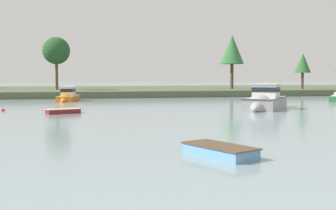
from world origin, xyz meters
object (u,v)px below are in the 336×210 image
at_px(cruiser_grey, 264,104).
at_px(dinghy_maroon, 63,112).
at_px(dinghy_skyblue, 220,152).
at_px(cruiser_orange, 67,98).
at_px(mooring_buoy_red, 3,110).

xyz_separation_m(cruiser_grey, dinghy_maroon, (-22.38, -0.81, -0.44)).
distance_m(cruiser_grey, dinghy_skyblue, 29.40).
bearing_deg(cruiser_orange, dinghy_maroon, -89.44).
height_order(cruiser_orange, mooring_buoy_red, cruiser_orange).
height_order(cruiser_grey, dinghy_maroon, cruiser_grey).
bearing_deg(cruiser_orange, cruiser_grey, -42.68).
height_order(cruiser_orange, dinghy_skyblue, cruiser_orange).
distance_m(cruiser_orange, mooring_buoy_red, 18.31).
bearing_deg(cruiser_grey, dinghy_maroon, -177.93).
bearing_deg(dinghy_skyblue, dinghy_maroon, 108.04).
height_order(cruiser_orange, dinghy_maroon, cruiser_orange).
xyz_separation_m(cruiser_orange, dinghy_skyblue, (8.32, -46.53, -0.37)).
height_order(dinghy_skyblue, mooring_buoy_red, dinghy_skyblue).
xyz_separation_m(cruiser_grey, mooring_buoy_red, (-28.93, 3.67, -0.54)).
relative_size(dinghy_maroon, dinghy_skyblue, 0.90).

